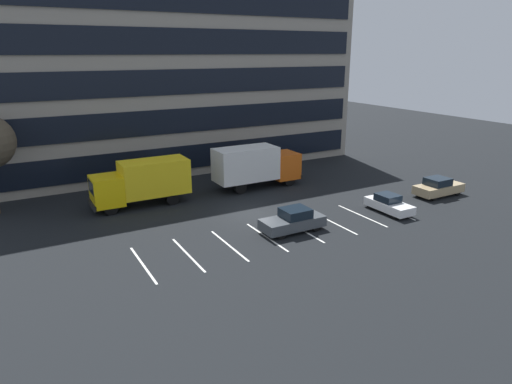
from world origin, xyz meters
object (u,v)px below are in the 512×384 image
object	(u,v)px
sedan_charcoal	(293,221)
sedan_tan	(438,187)
sedan_white	(389,204)
box_truck_yellow_all	(143,181)
box_truck_orange	(256,165)

from	to	relation	value
sedan_charcoal	sedan_tan	xyz separation A→B (m)	(15.36, 0.56, -0.00)
sedan_white	box_truck_yellow_all	bearing A→B (deg)	145.67
box_truck_orange	sedan_charcoal	xyz separation A→B (m)	(-2.91, -10.44, -1.36)
sedan_tan	sedan_white	xyz separation A→B (m)	(-6.78, -0.98, -0.10)
sedan_tan	sedan_white	size ratio (longest dim) A/B	1.15
box_truck_orange	sedan_tan	world-z (taller)	box_truck_orange
sedan_charcoal	sedan_tan	distance (m)	15.37
sedan_charcoal	sedan_tan	bearing A→B (deg)	2.07
box_truck_yellow_all	box_truck_orange	bearing A→B (deg)	-0.39
sedan_tan	sedan_white	bearing A→B (deg)	-171.80
box_truck_yellow_all	sedan_white	world-z (taller)	box_truck_yellow_all
sedan_charcoal	sedan_white	bearing A→B (deg)	-2.81
box_truck_yellow_all	sedan_charcoal	xyz separation A→B (m)	(7.43, -10.51, -1.27)
sedan_white	sedan_charcoal	bearing A→B (deg)	177.19
sedan_charcoal	sedan_white	size ratio (longest dim) A/B	1.15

